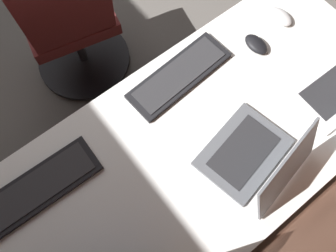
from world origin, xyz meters
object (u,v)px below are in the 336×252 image
at_px(keyboard_main, 179,75).
at_px(mouse_spare, 281,17).
at_px(drawer_pedestal, 152,210).
at_px(laptop_leftmost, 260,159).
at_px(office_chair, 71,25).
at_px(mouse_main, 256,44).
at_px(keyboard_spare, 38,188).

bearing_deg(keyboard_main, mouse_spare, 174.51).
bearing_deg(drawer_pedestal, mouse_spare, -164.74).
relative_size(laptop_leftmost, office_chair, 0.36).
distance_m(drawer_pedestal, mouse_main, 0.81).
bearing_deg(keyboard_main, drawer_pedestal, 37.74).
relative_size(laptop_leftmost, mouse_main, 3.36).
xyz_separation_m(laptop_leftmost, mouse_main, (-0.33, -0.35, -0.03)).
bearing_deg(drawer_pedestal, keyboard_spare, -40.76).
distance_m(drawer_pedestal, keyboard_main, 0.60).
height_order(laptop_leftmost, mouse_main, laptop_leftmost).
xyz_separation_m(drawer_pedestal, office_chair, (-0.23, -0.96, 0.11)).
bearing_deg(laptop_leftmost, keyboard_main, -90.89).
bearing_deg(mouse_main, mouse_spare, -168.68).
bearing_deg(office_chair, laptop_leftmost, 96.43).
bearing_deg(mouse_main, keyboard_main, -14.28).
distance_m(laptop_leftmost, office_chair, 1.17).
height_order(mouse_spare, office_chair, office_chair).
height_order(laptop_leftmost, keyboard_spare, laptop_leftmost).
height_order(mouse_main, mouse_spare, same).
relative_size(drawer_pedestal, keyboard_spare, 1.64).
distance_m(keyboard_main, mouse_main, 0.33).
relative_size(drawer_pedestal, mouse_spare, 6.68).
height_order(laptop_leftmost, keyboard_main, laptop_leftmost).
xyz_separation_m(mouse_main, office_chair, (0.45, -0.77, -0.29)).
distance_m(mouse_spare, office_chair, 1.00).
height_order(keyboard_spare, office_chair, office_chair).
relative_size(laptop_leftmost, mouse_spare, 3.36).
relative_size(drawer_pedestal, keyboard_main, 1.62).
xyz_separation_m(drawer_pedestal, mouse_main, (-0.68, -0.20, 0.40)).
xyz_separation_m(drawer_pedestal, keyboard_main, (-0.36, -0.28, 0.39)).
distance_m(keyboard_main, office_chair, 0.75).
distance_m(keyboard_spare, mouse_main, 0.95).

